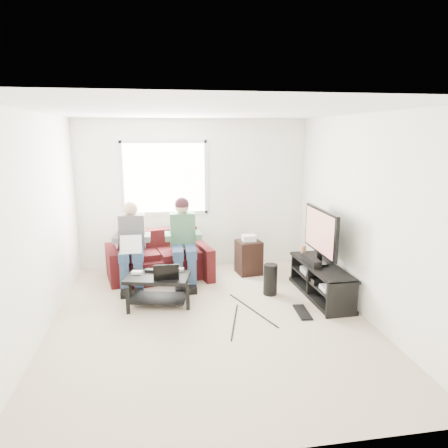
% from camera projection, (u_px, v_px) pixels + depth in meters
% --- Properties ---
extents(floor, '(4.50, 4.50, 0.00)m').
position_uv_depth(floor, '(210.00, 320.00, 5.15)').
color(floor, beige).
rests_on(floor, ground).
extents(ceiling, '(4.50, 4.50, 0.00)m').
position_uv_depth(ceiling, '(209.00, 111.00, 4.58)').
color(ceiling, white).
rests_on(ceiling, wall_back).
extents(wall_back, '(4.50, 0.00, 4.50)m').
position_uv_depth(wall_back, '(194.00, 194.00, 7.03)').
color(wall_back, white).
rests_on(wall_back, floor).
extents(wall_front, '(4.50, 0.00, 4.50)m').
position_uv_depth(wall_front, '(250.00, 292.00, 2.70)').
color(wall_front, white).
rests_on(wall_front, floor).
extents(wall_left, '(0.00, 4.50, 4.50)m').
position_uv_depth(wall_left, '(36.00, 228.00, 4.56)').
color(wall_left, white).
rests_on(wall_left, floor).
extents(wall_right, '(0.00, 4.50, 4.50)m').
position_uv_depth(wall_right, '(362.00, 216.00, 5.17)').
color(wall_right, white).
rests_on(wall_right, floor).
extents(window, '(1.48, 0.04, 1.28)m').
position_uv_depth(window, '(165.00, 178.00, 6.87)').
color(window, white).
rests_on(window, wall_back).
extents(sofa, '(1.80, 1.03, 0.77)m').
position_uv_depth(sofa, '(159.00, 260.00, 6.62)').
color(sofa, '#3F0F0F').
rests_on(sofa, floor).
extents(person_left, '(0.40, 0.70, 1.31)m').
position_uv_depth(person_left, '(132.00, 241.00, 6.20)').
color(person_left, navy).
rests_on(person_left, sofa).
extents(person_right, '(0.40, 0.71, 1.36)m').
position_uv_depth(person_right, '(183.00, 235.00, 6.33)').
color(person_right, navy).
rests_on(person_right, sofa).
extents(laptop_silver, '(0.38, 0.32, 0.24)m').
position_uv_depth(laptop_silver, '(131.00, 248.00, 5.96)').
color(laptop_silver, silver).
rests_on(laptop_silver, person_left).
extents(coffee_table, '(0.95, 0.70, 0.43)m').
position_uv_depth(coffee_table, '(158.00, 283.00, 5.54)').
color(coffee_table, black).
rests_on(coffee_table, floor).
extents(laptop_black, '(0.38, 0.30, 0.24)m').
position_uv_depth(laptop_black, '(166.00, 269.00, 5.43)').
color(laptop_black, black).
rests_on(laptop_black, coffee_table).
extents(controller_a, '(0.16, 0.12, 0.04)m').
position_uv_depth(controller_a, '(137.00, 273.00, 5.59)').
color(controller_a, silver).
rests_on(controller_a, coffee_table).
extents(controller_b, '(0.16, 0.12, 0.04)m').
position_uv_depth(controller_b, '(150.00, 270.00, 5.67)').
color(controller_b, black).
rests_on(controller_b, coffee_table).
extents(controller_c, '(0.15, 0.12, 0.04)m').
position_uv_depth(controller_c, '(179.00, 270.00, 5.70)').
color(controller_c, gray).
rests_on(controller_c, coffee_table).
extents(tv_stand, '(0.49, 1.46, 0.48)m').
position_uv_depth(tv_stand, '(321.00, 282.00, 5.85)').
color(tv_stand, black).
rests_on(tv_stand, floor).
extents(tv, '(0.12, 1.10, 0.81)m').
position_uv_depth(tv, '(321.00, 233.00, 5.79)').
color(tv, black).
rests_on(tv, tv_stand).
extents(soundbar, '(0.12, 0.50, 0.10)m').
position_uv_depth(soundbar, '(312.00, 260.00, 5.86)').
color(soundbar, black).
rests_on(soundbar, tv_stand).
extents(drink_cup, '(0.08, 0.08, 0.12)m').
position_uv_depth(drink_cup, '(303.00, 249.00, 6.38)').
color(drink_cup, '#B4784D').
rests_on(drink_cup, tv_stand).
extents(console_white, '(0.30, 0.22, 0.06)m').
position_uv_depth(console_white, '(332.00, 288.00, 5.45)').
color(console_white, silver).
rests_on(console_white, tv_stand).
extents(console_grey, '(0.34, 0.26, 0.08)m').
position_uv_depth(console_grey, '(313.00, 270.00, 6.12)').
color(console_grey, gray).
rests_on(console_grey, tv_stand).
extents(console_black, '(0.38, 0.30, 0.07)m').
position_uv_depth(console_black, '(322.00, 279.00, 5.79)').
color(console_black, black).
rests_on(console_black, tv_stand).
extents(subwoofer, '(0.20, 0.20, 0.46)m').
position_uv_depth(subwoofer, '(270.00, 279.00, 5.92)').
color(subwoofer, black).
rests_on(subwoofer, floor).
extents(keyboard_floor, '(0.19, 0.47, 0.03)m').
position_uv_depth(keyboard_floor, '(302.00, 312.00, 5.34)').
color(keyboard_floor, black).
rests_on(keyboard_floor, floor).
extents(end_table, '(0.39, 0.39, 0.68)m').
position_uv_depth(end_table, '(249.00, 256.00, 6.81)').
color(end_table, black).
rests_on(end_table, floor).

